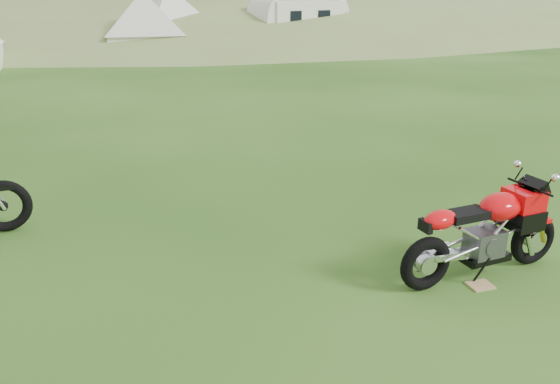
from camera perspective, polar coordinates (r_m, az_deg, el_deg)
ground at (r=5.69m, az=4.28°, el=-8.46°), size 120.00×120.00×0.00m
hillside at (r=51.66m, az=-2.77°, el=17.43°), size 80.00×64.00×8.00m
hedgerow at (r=51.66m, az=-2.77°, el=17.43°), size 36.00×1.20×8.60m
sport_motorcycle at (r=5.77m, az=20.64°, el=-3.35°), size 1.89×0.81×1.10m
plywood_board at (r=5.79m, az=20.20°, el=-9.14°), size 0.28×0.25×0.02m
tent_mid at (r=25.06m, az=-13.94°, el=16.68°), size 3.96×3.96×2.66m
tent_right at (r=27.13m, az=-11.46°, el=17.25°), size 3.30×3.30×2.78m
caravan at (r=27.56m, az=1.99°, el=17.11°), size 4.82×2.17×2.25m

